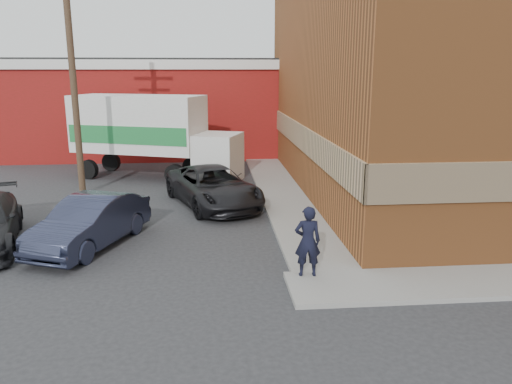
# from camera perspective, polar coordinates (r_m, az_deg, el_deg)

# --- Properties ---
(ground) EXTENTS (90.00, 90.00, 0.00)m
(ground) POSITION_cam_1_polar(r_m,az_deg,el_deg) (12.62, 5.41, -9.48)
(ground) COLOR #28282B
(ground) RESTS_ON ground
(brick_building) EXTENTS (14.25, 18.25, 9.36)m
(brick_building) POSITION_cam_1_polar(r_m,az_deg,el_deg) (23.02, 23.08, 12.00)
(brick_building) COLOR #985327
(brick_building) RESTS_ON ground
(sidewalk_west) EXTENTS (1.80, 18.00, 0.12)m
(sidewalk_west) POSITION_cam_1_polar(r_m,az_deg,el_deg) (21.16, 2.61, 0.34)
(sidewalk_west) COLOR gray
(sidewalk_west) RESTS_ON ground
(warehouse) EXTENTS (16.30, 8.30, 5.60)m
(warehouse) POSITION_cam_1_polar(r_m,az_deg,el_deg) (31.69, -12.19, 9.57)
(warehouse) COLOR maroon
(warehouse) RESTS_ON ground
(utility_pole) EXTENTS (2.00, 0.26, 9.00)m
(utility_pole) POSITION_cam_1_polar(r_m,az_deg,el_deg) (21.06, -20.19, 12.35)
(utility_pole) COLOR #4F3A27
(utility_pole) RESTS_ON ground
(man) EXTENTS (0.65, 0.44, 1.73)m
(man) POSITION_cam_1_polar(r_m,az_deg,el_deg) (12.04, 5.92, -5.62)
(man) COLOR black
(man) RESTS_ON sidewalk_south
(sedan) EXTENTS (3.03, 4.65, 1.45)m
(sedan) POSITION_cam_1_polar(r_m,az_deg,el_deg) (15.09, -18.41, -3.29)
(sedan) COLOR #292D44
(sedan) RESTS_ON ground
(suv_a) EXTENTS (4.07, 5.74, 1.45)m
(suv_a) POSITION_cam_1_polar(r_m,az_deg,el_deg) (18.69, -4.91, 0.60)
(suv_a) COLOR black
(suv_a) RESTS_ON ground
(box_truck) EXTENTS (8.09, 4.86, 3.84)m
(box_truck) POSITION_cam_1_polar(r_m,az_deg,el_deg) (23.71, -11.63, 6.82)
(box_truck) COLOR white
(box_truck) RESTS_ON ground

